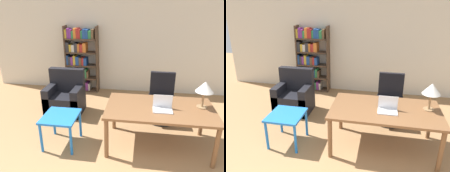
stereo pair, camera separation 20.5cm
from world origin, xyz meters
The scene contains 8 objects.
wall_back centered at (0.00, 4.53, 1.35)m, with size 8.00×0.06×2.70m.
desk centered at (0.54, 2.05, 0.65)m, with size 1.74×0.99×0.73m.
laptop centered at (0.57, 1.98, 0.78)m, with size 0.30×0.22×0.23m.
table_lamp centered at (1.21, 2.16, 1.07)m, with size 0.28×0.28×0.44m.
office_chair centered at (0.64, 3.00, 0.46)m, with size 0.54×0.54×1.00m.
side_table_blue centered at (-1.10, 1.86, 0.47)m, with size 0.58×0.60×0.56m.
armchair centered at (-1.45, 3.03, 0.32)m, with size 0.78×0.65×0.96m.
bookshelf centered at (-1.47, 4.34, 0.86)m, with size 0.88×0.28×1.77m.
Camera 1 is at (0.24, -1.21, 2.34)m, focal length 35.00 mm.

